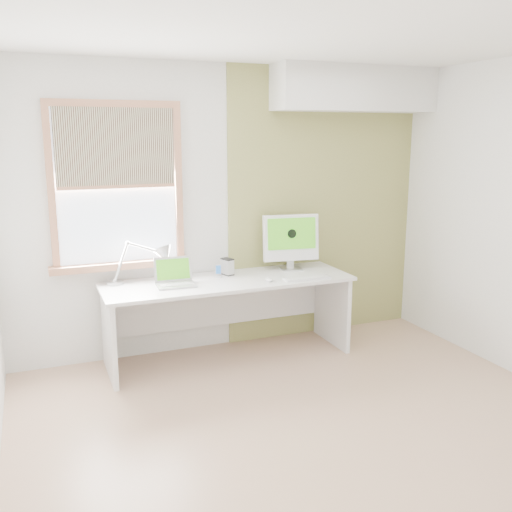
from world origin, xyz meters
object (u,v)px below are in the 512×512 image
desk_lamp (155,259)px  laptop (175,278)px  external_drive (227,267)px  imac (291,239)px  desk (226,299)px

desk_lamp → laptop: desk_lamp is taller
laptop → external_drive: laptop is taller
desk_lamp → laptop: (0.11, -0.22, -0.13)m
imac → laptop: bearing=-173.0°
external_drive → desk_lamp: bearing=174.3°
desk → imac: 0.84m
laptop → external_drive: bearing=16.5°
desk → external_drive: 0.30m
laptop → external_drive: 0.55m
desk → desk_lamp: bearing=163.2°
laptop → desk: bearing=5.1°
external_drive → imac: bearing=-1.3°
desk → laptop: laptop is taller
external_drive → laptop: bearing=-163.5°
desk → imac: (0.68, 0.10, 0.49)m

